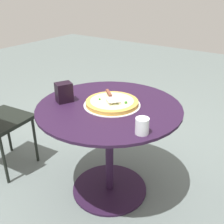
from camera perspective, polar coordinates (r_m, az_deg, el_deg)
The scene contains 6 objects.
ground_plane at distance 2.20m, azimuth -0.51°, elevation -15.95°, with size 10.00×10.00×0.00m, color slate.
patio_table at distance 1.90m, azimuth -0.57°, elevation -4.27°, with size 0.98×0.98×0.72m.
pizza_on_tray at distance 1.81m, azimuth 0.01°, elevation 1.96°, with size 0.38×0.38×0.05m.
pizza_server at distance 1.81m, azimuth -0.28°, elevation 3.38°, with size 0.19×0.17×0.02m.
drinking_cup at distance 1.47m, azimuth 6.39°, elevation -2.96°, with size 0.08×0.08×0.09m, color silver.
napkin_dispenser at distance 1.87m, azimuth -10.12°, elevation 4.12°, with size 0.11×0.08×0.13m, color black.
Camera 1 is at (-0.96, 1.33, 1.47)m, focal length 43.20 mm.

